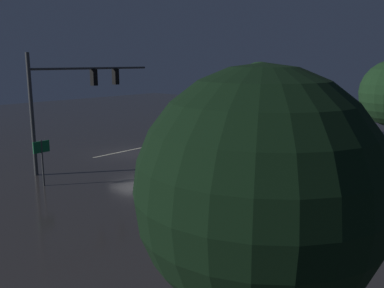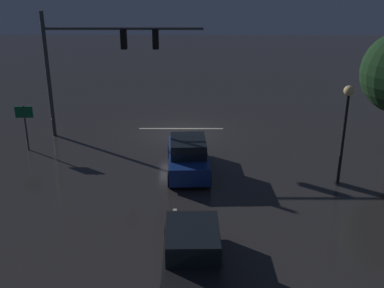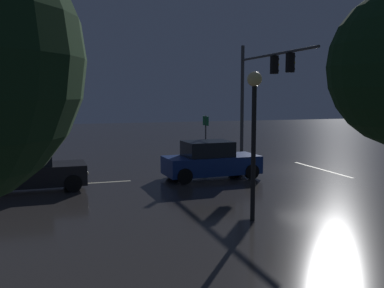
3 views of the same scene
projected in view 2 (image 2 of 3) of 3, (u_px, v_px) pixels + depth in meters
name	position (u px, v px, depth m)	size (l,w,h in m)	color
ground_plane	(181.00, 134.00, 27.06)	(80.00, 80.00, 0.00)	#2D2B2B
traffic_signal_assembly	(96.00, 53.00, 25.08)	(8.57, 0.47, 6.91)	#383A3D
lane_dash_far	(179.00, 161.00, 23.32)	(2.20, 0.16, 0.01)	beige
lane_dash_mid	(174.00, 223.00, 17.73)	(2.20, 0.16, 0.01)	beige
stop_bar	(181.00, 129.00, 27.86)	(5.00, 0.16, 0.01)	beige
car_approaching	(188.00, 156.00, 21.81)	(2.08, 4.44, 1.70)	navy
car_distant	(193.00, 252.00, 14.57)	(1.97, 4.40, 1.70)	black
street_lamp_left_kerb	(346.00, 115.00, 19.88)	(0.44, 0.44, 4.45)	black
route_sign	(25.00, 118.00, 24.05)	(0.90, 0.09, 2.44)	#383A3D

